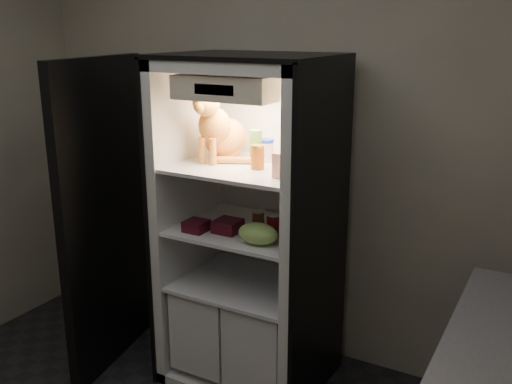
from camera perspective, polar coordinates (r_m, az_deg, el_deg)
room_shell at (r=1.99m, az=-20.59°, el=3.97°), size 3.60×3.60×3.60m
refrigerator at (r=3.26m, az=-0.40°, el=-5.64°), size 0.90×0.72×1.88m
fridge_door at (r=3.49m, az=-14.77°, el=-2.58°), size 0.22×0.87×1.85m
tabby_cat at (r=3.17m, az=-3.61°, el=6.14°), size 0.36×0.42×0.44m
parmesan_shaker at (r=3.11m, az=-0.04°, el=4.59°), size 0.07×0.07×0.18m
mayo_tub at (r=3.15m, az=1.00°, el=4.21°), size 0.09×0.09×0.12m
salsa_jar at (r=2.97m, az=0.15°, el=3.53°), size 0.07×0.07×0.13m
pepper_jar at (r=2.99m, az=3.52°, el=4.17°), size 0.11×0.11×0.19m
cream_carton at (r=2.80m, az=2.58°, el=2.69°), size 0.07×0.07×0.12m
soda_can_a at (r=3.16m, az=3.35°, el=-2.22°), size 0.07×0.07×0.14m
soda_can_b at (r=3.05m, az=4.51°, el=-3.00°), size 0.07×0.07×0.13m
soda_can_c at (r=2.99m, az=1.75°, el=-3.43°), size 0.07×0.07×0.12m
condiment_jar at (r=3.15m, az=0.23°, el=-2.66°), size 0.07×0.07×0.09m
grape_bag at (r=2.91m, az=0.20°, el=-4.18°), size 0.22×0.16×0.11m
berry_box_left at (r=3.11m, az=-5.99°, el=-3.39°), size 0.12×0.12×0.06m
berry_box_right at (r=3.08m, az=-2.85°, el=-3.41°), size 0.13×0.13×0.07m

